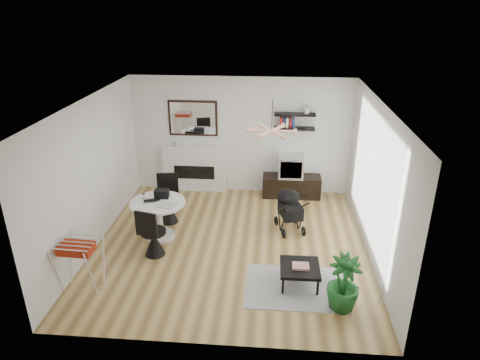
# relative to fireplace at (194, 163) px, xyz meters

# --- Properties ---
(floor) EXTENTS (5.00, 5.00, 0.00)m
(floor) POSITION_rel_fireplace_xyz_m (1.10, -2.42, -0.69)
(floor) COLOR olive
(floor) RESTS_ON ground
(ceiling) EXTENTS (5.00, 5.00, 0.00)m
(ceiling) POSITION_rel_fireplace_xyz_m (1.10, -2.42, 2.01)
(ceiling) COLOR white
(ceiling) RESTS_ON wall_back
(wall_back) EXTENTS (5.00, 0.00, 5.00)m
(wall_back) POSITION_rel_fireplace_xyz_m (1.10, 0.08, 0.66)
(wall_back) COLOR white
(wall_back) RESTS_ON floor
(wall_left) EXTENTS (0.00, 5.00, 5.00)m
(wall_left) POSITION_rel_fireplace_xyz_m (-1.40, -2.42, 0.66)
(wall_left) COLOR white
(wall_left) RESTS_ON floor
(wall_right) EXTENTS (0.00, 5.00, 5.00)m
(wall_right) POSITION_rel_fireplace_xyz_m (3.60, -2.42, 0.66)
(wall_right) COLOR white
(wall_right) RESTS_ON floor
(sheer_curtain) EXTENTS (0.04, 3.60, 2.60)m
(sheer_curtain) POSITION_rel_fireplace_xyz_m (3.50, -2.22, 0.66)
(sheer_curtain) COLOR white
(sheer_curtain) RESTS_ON wall_right
(fireplace) EXTENTS (1.50, 0.17, 2.16)m
(fireplace) POSITION_rel_fireplace_xyz_m (0.00, 0.00, 0.00)
(fireplace) COLOR white
(fireplace) RESTS_ON floor
(shelf_lower) EXTENTS (0.90, 0.25, 0.04)m
(shelf_lower) POSITION_rel_fireplace_xyz_m (2.28, -0.05, 0.91)
(shelf_lower) COLOR black
(shelf_lower) RESTS_ON wall_back
(shelf_upper) EXTENTS (0.90, 0.25, 0.04)m
(shelf_upper) POSITION_rel_fireplace_xyz_m (2.28, -0.05, 1.23)
(shelf_upper) COLOR black
(shelf_upper) RESTS_ON wall_back
(pendant_lamp) EXTENTS (0.90, 0.90, 0.10)m
(pendant_lamp) POSITION_rel_fireplace_xyz_m (1.80, -2.12, 1.46)
(pendant_lamp) COLOR tan
(pendant_lamp) RESTS_ON ceiling
(tv_console) EXTENTS (1.32, 0.46, 0.50)m
(tv_console) POSITION_rel_fireplace_xyz_m (2.28, -0.17, -0.44)
(tv_console) COLOR black
(tv_console) RESTS_ON floor
(crt_tv) EXTENTS (0.56, 0.49, 0.49)m
(crt_tv) POSITION_rel_fireplace_xyz_m (2.25, -0.17, 0.06)
(crt_tv) COLOR silver
(crt_tv) RESTS_ON tv_console
(dining_table) EXTENTS (1.03, 1.03, 0.76)m
(dining_table) POSITION_rel_fireplace_xyz_m (-0.29, -2.24, -0.19)
(dining_table) COLOR white
(dining_table) RESTS_ON floor
(laptop) EXTENTS (0.35, 0.29, 0.02)m
(laptop) POSITION_rel_fireplace_xyz_m (-0.39, -2.26, 0.08)
(laptop) COLOR black
(laptop) RESTS_ON dining_table
(black_bag) EXTENTS (0.27, 0.17, 0.16)m
(black_bag) POSITION_rel_fireplace_xyz_m (-0.25, -2.05, 0.15)
(black_bag) COLOR black
(black_bag) RESTS_ON dining_table
(newspaper) EXTENTS (0.40, 0.36, 0.01)m
(newspaper) POSITION_rel_fireplace_xyz_m (-0.07, -2.36, 0.08)
(newspaper) COLOR silver
(newspaper) RESTS_ON dining_table
(drinking_glass) EXTENTS (0.06, 0.06, 0.10)m
(drinking_glass) POSITION_rel_fireplace_xyz_m (-0.59, -2.12, 0.12)
(drinking_glass) COLOR white
(drinking_glass) RESTS_ON dining_table
(chair_far) EXTENTS (0.48, 0.50, 0.99)m
(chair_far) POSITION_rel_fireplace_xyz_m (-0.27, -1.59, -0.37)
(chair_far) COLOR black
(chair_far) RESTS_ON floor
(chair_near) EXTENTS (0.48, 0.50, 0.95)m
(chair_near) POSITION_rel_fireplace_xyz_m (-0.23, -2.86, -0.39)
(chair_near) COLOR black
(chair_near) RESTS_ON floor
(drying_rack) EXTENTS (0.62, 0.59, 0.89)m
(drying_rack) POSITION_rel_fireplace_xyz_m (-1.08, -3.93, -0.22)
(drying_rack) COLOR white
(drying_rack) RESTS_ON floor
(stroller) EXTENTS (0.63, 0.81, 0.90)m
(stroller) POSITION_rel_fireplace_xyz_m (2.20, -1.71, -0.30)
(stroller) COLOR black
(stroller) RESTS_ON floor
(rug) EXTENTS (1.60, 1.16, 0.01)m
(rug) POSITION_rel_fireplace_xyz_m (2.27, -3.60, -0.68)
(rug) COLOR #959595
(rug) RESTS_ON floor
(coffee_table) EXTENTS (0.63, 0.63, 0.32)m
(coffee_table) POSITION_rel_fireplace_xyz_m (2.32, -3.50, -0.39)
(coffee_table) COLOR black
(coffee_table) RESTS_ON rug
(magazines) EXTENTS (0.27, 0.21, 0.04)m
(magazines) POSITION_rel_fireplace_xyz_m (2.33, -3.52, -0.33)
(magazines) COLOR #CC3E33
(magazines) RESTS_ON coffee_table
(potted_plant) EXTENTS (0.60, 0.60, 0.88)m
(potted_plant) POSITION_rel_fireplace_xyz_m (2.92, -4.03, -0.25)
(potted_plant) COLOR #18561F
(potted_plant) RESTS_ON floor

